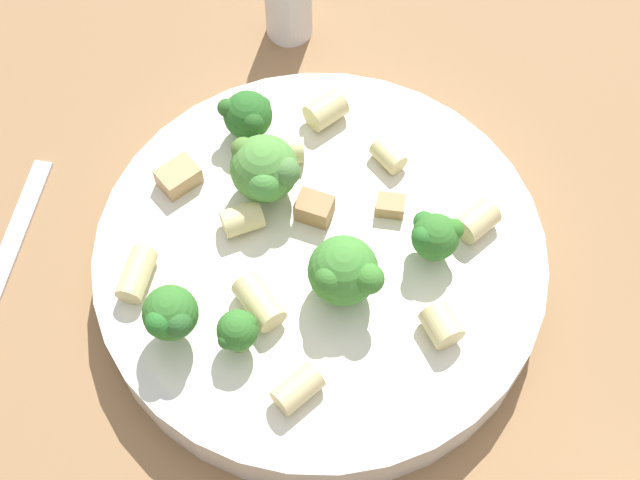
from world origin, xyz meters
TOP-DOWN VIEW (x-y plane):
  - ground_plane at (0.00, 0.00)m, footprint 2.00×2.00m
  - pasta_bowl at (0.00, 0.00)m, footprint 0.26×0.26m
  - broccoli_floret_0 at (0.02, -0.02)m, footprint 0.04×0.04m
  - broccoli_floret_1 at (-0.02, -0.07)m, footprint 0.02×0.02m
  - broccoli_floret_2 at (-0.04, 0.03)m, footprint 0.04×0.04m
  - broccoli_floret_3 at (0.06, 0.02)m, footprint 0.03×0.03m
  - broccoli_floret_4 at (-0.07, 0.06)m, footprint 0.03×0.03m
  - broccoli_floret_5 at (-0.06, -0.08)m, footprint 0.03×0.03m
  - rigatoni_0 at (-0.04, 0.05)m, footprint 0.03×0.02m
  - rigatoni_1 at (-0.09, -0.05)m, footprint 0.02×0.03m
  - rigatoni_2 at (-0.02, -0.05)m, footprint 0.03×0.03m
  - rigatoni_3 at (-0.05, 0.00)m, footprint 0.03×0.03m
  - rigatoni_4 at (0.02, 0.07)m, footprint 0.02×0.02m
  - rigatoni_5 at (0.08, 0.04)m, footprint 0.03×0.03m
  - rigatoni_6 at (0.02, -0.09)m, footprint 0.03×0.03m
  - rigatoni_7 at (-0.03, 0.09)m, footprint 0.03×0.03m
  - rigatoni_8 at (0.08, -0.03)m, footprint 0.03×0.03m
  - chicken_chunk_0 at (-0.09, 0.02)m, footprint 0.03×0.03m
  - chicken_chunk_1 at (0.03, 0.04)m, footprint 0.02×0.02m
  - chicken_chunk_2 at (-0.01, 0.02)m, footprint 0.02×0.02m

SIDE VIEW (x-z plane):
  - ground_plane at x=0.00m, z-range 0.00..0.00m
  - pasta_bowl at x=0.00m, z-range 0.00..0.03m
  - chicken_chunk_1 at x=0.03m, z-range 0.03..0.04m
  - chicken_chunk_0 at x=-0.09m, z-range 0.03..0.04m
  - rigatoni_4 at x=0.02m, z-range 0.03..0.04m
  - chicken_chunk_2 at x=-0.01m, z-range 0.03..0.05m
  - rigatoni_1 at x=-0.09m, z-range 0.03..0.05m
  - rigatoni_6 at x=0.02m, z-range 0.03..0.05m
  - rigatoni_0 at x=-0.04m, z-range 0.03..0.05m
  - rigatoni_3 at x=-0.05m, z-range 0.03..0.05m
  - rigatoni_2 at x=-0.02m, z-range 0.03..0.05m
  - rigatoni_5 at x=0.08m, z-range 0.03..0.05m
  - rigatoni_8 at x=0.08m, z-range 0.03..0.05m
  - rigatoni_7 at x=-0.03m, z-range 0.03..0.05m
  - broccoli_floret_1 at x=-0.02m, z-range 0.03..0.06m
  - broccoli_floret_4 at x=-0.07m, z-range 0.03..0.07m
  - broccoli_floret_3 at x=0.06m, z-range 0.03..0.07m
  - broccoli_floret_0 at x=0.02m, z-range 0.03..0.08m
  - broccoli_floret_2 at x=-0.04m, z-range 0.03..0.08m
  - broccoli_floret_5 at x=-0.06m, z-range 0.04..0.08m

